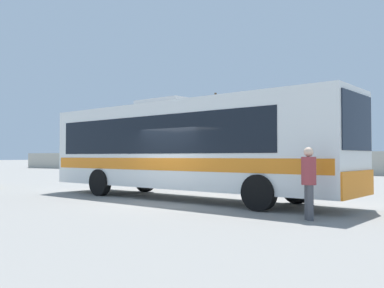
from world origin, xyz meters
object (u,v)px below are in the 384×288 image
coach_bus_white_orange (182,145)px  parked_car_leftmost_grey (174,165)px  roadside_tree_left (227,129)px  roadside_tree_midleft (321,130)px  attendant_by_bus_door (309,179)px  utility_pole_near (216,130)px  parked_car_second_dark_blue (239,165)px

coach_bus_white_orange → parked_car_leftmost_grey: size_ratio=3.03×
roadside_tree_left → roadside_tree_midleft: bearing=16.3°
attendant_by_bus_door → parked_car_leftmost_grey: 29.30m
utility_pole_near → roadside_tree_midleft: utility_pole_near is taller
coach_bus_white_orange → attendant_by_bus_door: bearing=-26.5°
attendant_by_bus_door → roadside_tree_midleft: size_ratio=0.32×
utility_pole_near → parked_car_leftmost_grey: bearing=-94.4°
roadside_tree_left → roadside_tree_midleft: roadside_tree_left is taller
coach_bus_white_orange → parked_car_second_dark_blue: size_ratio=2.81×
coach_bus_white_orange → roadside_tree_midleft: roadside_tree_midleft is taller
utility_pole_near → roadside_tree_midleft: size_ratio=1.52×
parked_car_leftmost_grey → utility_pole_near: utility_pole_near is taller
parked_car_leftmost_grey → roadside_tree_left: roadside_tree_left is taller
parked_car_leftmost_grey → parked_car_second_dark_blue: parked_car_second_dark_blue is taller
coach_bus_white_orange → utility_pole_near: size_ratio=1.50×
roadside_tree_left → parked_car_leftmost_grey: bearing=-109.1°
parked_car_leftmost_grey → roadside_tree_midleft: size_ratio=0.75×
attendant_by_bus_door → utility_pole_near: size_ratio=0.21×
parked_car_second_dark_blue → roadside_tree_midleft: roadside_tree_midleft is taller
coach_bus_white_orange → roadside_tree_left: size_ratio=2.04×
roadside_tree_left → roadside_tree_midleft: 9.37m
coach_bus_white_orange → roadside_tree_midleft: 28.95m
attendant_by_bus_door → roadside_tree_left: size_ratio=0.29×
attendant_by_bus_door → parked_car_leftmost_grey: (-19.09, 22.23, -0.22)m
utility_pole_near → roadside_tree_midleft: 10.91m
parked_car_leftmost_grey → roadside_tree_midleft: (11.28, 9.24, 3.35)m
utility_pole_near → attendant_by_bus_door: bearing=-57.8°
parked_car_second_dark_blue → utility_pole_near: bearing=131.9°
parked_car_leftmost_grey → parked_car_second_dark_blue: bearing=6.9°
coach_bus_white_orange → roadside_tree_midleft: size_ratio=2.27×
utility_pole_near → roadside_tree_left: 1.85m
coach_bus_white_orange → parked_car_leftmost_grey: (-13.66, 19.53, -1.19)m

